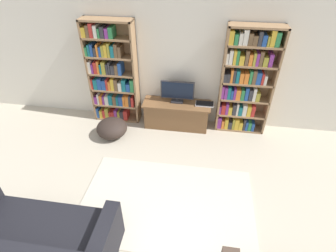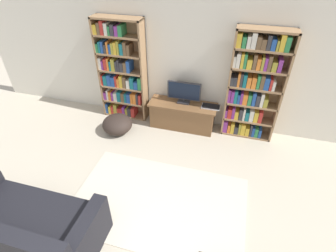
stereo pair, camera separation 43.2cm
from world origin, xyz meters
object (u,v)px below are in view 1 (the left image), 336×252
object	(u,v)px
bookshelf_left	(112,75)
television	(177,91)
bookshelf_right	(245,82)
beanbag_ottoman	(112,128)
laptop	(205,104)
tv_stand	(177,114)
couch_left_sectional	(37,246)

from	to	relation	value
bookshelf_left	television	distance (m)	1.34
bookshelf_right	beanbag_ottoman	xyz separation A→B (m)	(-2.46, -0.64, -0.86)
bookshelf_left	laptop	world-z (taller)	bookshelf_left
tv_stand	beanbag_ottoman	distance (m)	1.33
laptop	television	bearing A→B (deg)	177.34
couch_left_sectional	beanbag_ottoman	size ratio (longest dim) A/B	3.01
television	laptop	distance (m)	0.59
bookshelf_left	couch_left_sectional	bearing A→B (deg)	-89.37
tv_stand	laptop	size ratio (longest dim) A/B	3.80
television	laptop	size ratio (longest dim) A/B	1.85
laptop	beanbag_ottoman	distance (m)	1.89
tv_stand	beanbag_ottoman	xyz separation A→B (m)	(-1.21, -0.53, -0.09)
bookshelf_right	laptop	distance (m)	0.86
tv_stand	couch_left_sectional	xyz separation A→B (m)	(-1.28, -3.04, 0.02)
bookshelf_right	couch_left_sectional	distance (m)	4.11
bookshelf_right	beanbag_ottoman	distance (m)	2.68
television	couch_left_sectional	xyz separation A→B (m)	(-1.28, -3.09, -0.49)
television	couch_left_sectional	world-z (taller)	television
tv_stand	television	xyz separation A→B (m)	(-0.00, 0.06, 0.50)
bookshelf_left	beanbag_ottoman	xyz separation A→B (m)	(0.11, -0.64, -0.82)
bookshelf_right	television	distance (m)	1.28
bookshelf_left	tv_stand	xyz separation A→B (m)	(1.32, -0.11, -0.73)
tv_stand	couch_left_sectional	bearing A→B (deg)	-112.93
laptop	beanbag_ottoman	bearing A→B (deg)	-162.20
bookshelf_right	laptop	bearing A→B (deg)	-173.70
bookshelf_left	tv_stand	distance (m)	1.51
television	laptop	world-z (taller)	television
bookshelf_left	bookshelf_right	distance (m)	2.57
bookshelf_left	laptop	xyz separation A→B (m)	(1.87, -0.08, -0.45)
tv_stand	laptop	xyz separation A→B (m)	(0.55, 0.03, 0.28)
bookshelf_right	couch_left_sectional	world-z (taller)	bookshelf_right
bookshelf_right	television	size ratio (longest dim) A/B	3.16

